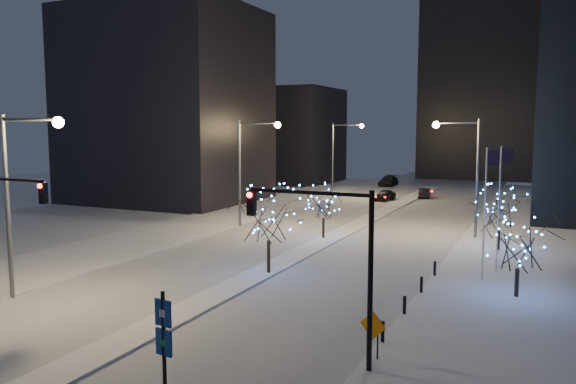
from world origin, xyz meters
The scene contains 24 objects.
ground centered at (0.00, 0.00, 0.00)m, with size 160.00×160.00×0.00m, color silver.
road centered at (0.00, 35.00, 0.01)m, with size 20.00×130.00×0.02m, color silver.
median centered at (0.00, 30.00, 0.07)m, with size 2.00×80.00×0.15m, color silver.
east_sidewalk centered at (15.00, 20.00, 0.07)m, with size 10.00×90.00×0.15m, color silver.
west_sidewalk centered at (-14.00, 20.00, 0.07)m, with size 8.00×90.00×0.15m, color silver.
filler_west_near centered at (-28.00, 40.00, 12.00)m, with size 22.00×18.00×24.00m, color black.
filler_west_far centered at (-26.00, 70.00, 8.00)m, with size 18.00×16.00×16.00m, color black.
horizon_block centered at (6.00, 92.00, 21.00)m, with size 24.00×14.00×42.00m, color black.
street_lamp_w_near centered at (-8.94, 2.00, 6.50)m, with size 4.40×0.56×10.00m.
street_lamp_w_mid centered at (-8.94, 27.00, 6.50)m, with size 4.40×0.56×10.00m.
street_lamp_w_far centered at (-8.94, 52.00, 6.50)m, with size 4.40×0.56×10.00m.
street_lamp_east centered at (10.08, 30.00, 6.45)m, with size 3.90×0.56×10.00m.
traffic_signal_east centered at (8.94, 1.00, 4.76)m, with size 5.26×0.43×7.00m.
flagpoles centered at (13.37, 17.25, 4.80)m, with size 1.35×2.60×8.00m.
bollards centered at (10.20, 10.00, 0.60)m, with size 0.16×12.16×0.90m.
car_near centered at (-2.62, 51.43, 0.70)m, with size 1.65×4.11×1.40m, color black.
car_mid centered at (1.50, 56.43, 0.67)m, with size 1.41×4.04×1.33m, color black.
car_far centered at (-7.02, 69.91, 0.81)m, with size 2.26×5.57×1.62m, color black.
holiday_tree_median_near centered at (0.50, 12.32, 3.78)m, with size 5.48×5.48×5.52m.
holiday_tree_median_far centered at (-0.50, 24.40, 3.01)m, with size 3.56×3.56×4.33m.
holiday_tree_plaza_near centered at (15.04, 13.45, 3.18)m, with size 4.88×4.88×4.80m.
holiday_tree_plaza_far centered at (13.16, 25.58, 3.42)m, with size 4.28×4.28×5.07m.
wayfinding_sign centered at (5.00, -4.21, 2.41)m, with size 0.70×0.21×3.93m.
construction_sign centered at (10.30, 2.12, 1.32)m, with size 1.15×0.36×1.95m.
Camera 1 is at (16.29, -18.71, 9.26)m, focal length 35.00 mm.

